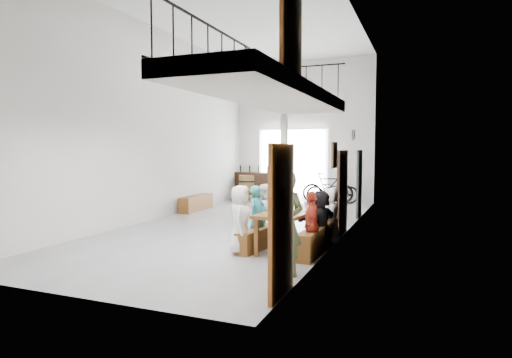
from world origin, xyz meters
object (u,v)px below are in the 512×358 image
at_px(host_standing, 286,223).
at_px(tasting_table, 292,214).
at_px(oak_barrel, 247,187).
at_px(bench_inner, 263,237).
at_px(side_bench, 196,203).
at_px(bicycle_near, 332,190).
at_px(serving_counter, 258,186).

bearing_deg(host_standing, tasting_table, 122.24).
xyz_separation_m(oak_barrel, host_standing, (4.61, -9.35, 0.35)).
xyz_separation_m(bench_inner, host_standing, (1.04, -1.73, 0.63)).
xyz_separation_m(tasting_table, bench_inner, (-0.60, -0.03, -0.49)).
distance_m(tasting_table, side_bench, 6.12).
height_order(host_standing, bicycle_near, host_standing).
distance_m(bench_inner, bicycle_near, 7.54).
relative_size(serving_counter, bicycle_near, 1.06).
distance_m(host_standing, bicycle_near, 9.33).
bearing_deg(tasting_table, host_standing, -69.60).
height_order(bench_inner, serving_counter, serving_counter).
bearing_deg(oak_barrel, tasting_table, -61.19).
bearing_deg(host_standing, bench_inner, 139.28).
distance_m(bench_inner, serving_counter, 8.49).
distance_m(oak_barrel, serving_counter, 0.47).
height_order(side_bench, serving_counter, serving_counter).
bearing_deg(host_standing, serving_counter, 131.96).
height_order(oak_barrel, serving_counter, serving_counter).
relative_size(oak_barrel, bicycle_near, 0.51).
bearing_deg(side_bench, tasting_table, -42.12).
distance_m(tasting_table, host_standing, 1.82).
height_order(tasting_table, serving_counter, serving_counter).
xyz_separation_m(bench_inner, serving_counter, (-3.18, 7.87, 0.33)).
bearing_deg(serving_counter, oak_barrel, -138.17).
bearing_deg(serving_counter, host_standing, -56.89).
bearing_deg(tasting_table, side_bench, 144.27).
distance_m(tasting_table, oak_barrel, 8.66).
distance_m(oak_barrel, bicycle_near, 3.47).
xyz_separation_m(side_bench, oak_barrel, (0.36, 3.49, 0.24)).
bearing_deg(tasting_table, oak_barrel, 125.20).
xyz_separation_m(serving_counter, bicycle_near, (3.08, -0.34, -0.03)).
bearing_deg(bicycle_near, oak_barrel, 71.13).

